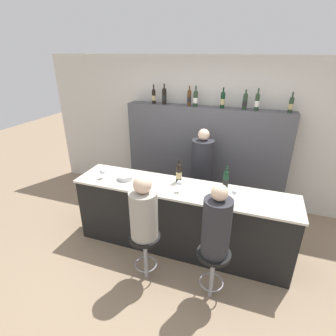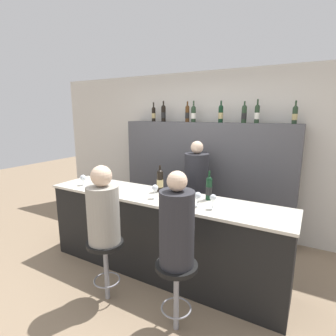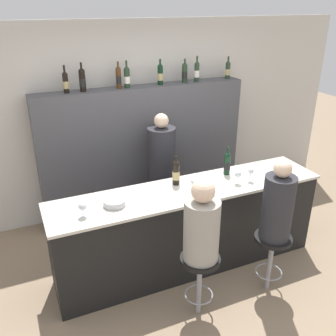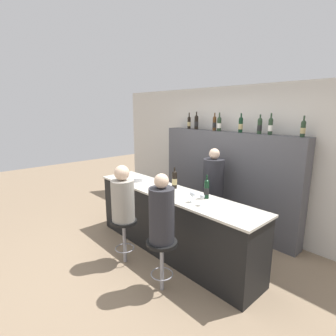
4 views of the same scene
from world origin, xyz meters
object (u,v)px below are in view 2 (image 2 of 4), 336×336
object	(u,v)px
bar_stool_left	(106,254)
bar_stool_right	(176,278)
wine_bottle_backbar_5	(244,114)
wine_glass_1	(155,188)
wine_glass_3	(213,198)
wine_glass_0	(83,178)
wine_bottle_counter_0	(160,180)
wine_bottle_backbar_7	(295,115)
guest_seated_right	(177,225)
wine_bottle_backbar_6	(257,114)
guest_seated_left	(103,210)
wine_bottle_counter_1	(209,188)
bartender	(196,197)
wine_bottle_backbar_4	(221,114)
wine_glass_2	(198,196)
wine_bottle_backbar_2	(187,113)
metal_bowl	(105,185)
wine_bottle_backbar_0	(154,114)
wine_bottle_backbar_1	(163,113)
wine_bottle_backbar_3	(193,114)

from	to	relation	value
bar_stool_left	bar_stool_right	distance (m)	0.82
bar_stool_right	wine_bottle_backbar_5	bearing A→B (deg)	89.78
wine_glass_1	wine_glass_3	world-z (taller)	wine_glass_1
wine_glass_0	wine_glass_1	bearing A→B (deg)	0.00
wine_bottle_counter_0	wine_bottle_backbar_7	bearing A→B (deg)	42.26
wine_glass_3	guest_seated_right	size ratio (longest dim) A/B	0.19
wine_bottle_backbar_6	wine_bottle_backbar_7	xyz separation A→B (m)	(0.49, 0.00, -0.01)
guest_seated_left	wine_bottle_backbar_6	bearing A→B (deg)	64.07
wine_bottle_counter_1	wine_glass_1	bearing A→B (deg)	-154.95
wine_glass_1	bartender	distance (m)	1.10
bar_stool_right	guest_seated_right	xyz separation A→B (m)	(-0.00, 0.00, 0.50)
wine_bottle_backbar_7	wine_glass_3	xyz separation A→B (m)	(-0.57, -1.49, -0.82)
wine_bottle_backbar_4	wine_glass_2	bearing A→B (deg)	-79.43
wine_bottle_backbar_2	wine_glass_2	distance (m)	1.90
wine_bottle_backbar_5	wine_bottle_counter_1	bearing A→B (deg)	-92.22
wine_bottle_backbar_4	guest_seated_left	xyz separation A→B (m)	(-0.48, -2.08, -0.93)
wine_glass_0	guest_seated_right	xyz separation A→B (m)	(1.74, -0.60, -0.07)
wine_bottle_backbar_5	bartender	distance (m)	1.40
wine_glass_0	metal_bowl	distance (m)	0.34
wine_bottle_backbar_0	wine_bottle_backbar_5	distance (m)	1.55
wine_glass_0	guest_seated_left	size ratio (longest dim) A/B	0.18
wine_glass_2	guest_seated_left	xyz separation A→B (m)	(-0.76, -0.60, -0.10)
bar_stool_left	bar_stool_right	size ratio (longest dim) A/B	1.00
wine_bottle_backbar_1	wine_glass_2	size ratio (longest dim) A/B	2.25
wine_bottle_backbar_0	guest_seated_left	bearing A→B (deg)	-70.98
guest_seated_right	wine_glass_2	bearing A→B (deg)	96.12
wine_glass_2	metal_bowl	world-z (taller)	wine_glass_2
wine_bottle_counter_1	wine_bottle_backbar_7	distance (m)	1.63
bar_stool_right	guest_seated_right	world-z (taller)	guest_seated_right
wine_bottle_backbar_6	wine_glass_1	size ratio (longest dim) A/B	2.07
wine_glass_2	wine_bottle_backbar_2	bearing A→B (deg)	119.33
wine_bottle_backbar_1	wine_glass_0	xyz separation A→B (m)	(-0.39, -1.49, -0.86)
wine_bottle_counter_1	wine_glass_3	bearing A→B (deg)	-61.12
wine_bottle_backbar_4	wine_glass_1	bearing A→B (deg)	-99.45
wine_bottle_backbar_2	wine_bottle_backbar_4	xyz separation A→B (m)	(0.56, 0.00, -0.00)
wine_bottle_counter_1	bar_stool_right	size ratio (longest dim) A/B	0.51
wine_bottle_backbar_2	bar_stool_left	distance (m)	2.52
wine_bottle_backbar_0	wine_glass_0	world-z (taller)	wine_bottle_backbar_0
wine_bottle_backbar_5	wine_bottle_backbar_3	bearing A→B (deg)	180.00
wine_glass_0	bar_stool_right	world-z (taller)	wine_glass_0
wine_bottle_counter_0	wine_bottle_backbar_7	xyz separation A→B (m)	(1.35, 1.23, 0.80)
wine_bottle_backbar_5	wine_glass_0	bearing A→B (deg)	-139.58
wine_bottle_backbar_0	wine_glass_2	size ratio (longest dim) A/B	2.13
wine_bottle_backbar_4	bar_stool_left	world-z (taller)	wine_bottle_backbar_4
wine_bottle_counter_0	wine_glass_1	distance (m)	0.27
wine_bottle_counter_0	wine_bottle_backbar_1	xyz separation A→B (m)	(-0.67, 1.23, 0.82)
wine_glass_2	guest_seated_left	distance (m)	0.97
wine_bottle_backbar_0	wine_bottle_backbar_5	world-z (taller)	wine_bottle_backbar_0
wine_bottle_counter_1	wine_bottle_backbar_5	world-z (taller)	wine_bottle_backbar_5
wine_bottle_backbar_7	metal_bowl	size ratio (longest dim) A/B	1.40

